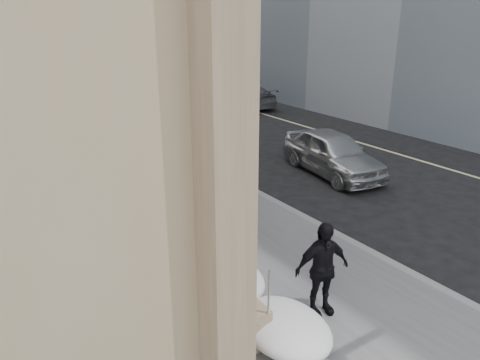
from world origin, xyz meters
The scene contains 14 objects.
ground centered at (0.00, 0.00, 0.00)m, with size 140.00×140.00×0.00m, color black.
sidewalk centered at (0.00, 10.00, 0.06)m, with size 5.00×80.00×0.12m, color #4F4F52.
curb centered at (2.62, 10.00, 0.06)m, with size 0.24×80.00×0.12m, color slate.
lane_line centered at (10.50, 10.00, 0.01)m, with size 0.15×70.00×0.01m, color #BFB78C.
far_podium centered at (15.50, 10.00, 2.00)m, with size 2.00×80.00×4.00m, color #76624C.
streetlight_mid centered at (2.74, 14.00, 4.58)m, with size 1.71×0.24×8.00m.
streetlight_far centered at (2.74, 34.00, 4.58)m, with size 1.71×0.24×8.00m.
traffic_signal centered at (2.07, 22.00, 4.00)m, with size 4.10×0.22×6.00m.
snow_bank centered at (-1.42, 8.11, 0.47)m, with size 1.70×18.10×0.76m.
mounted_horse_left centered at (-0.77, 5.28, 1.29)m, with size 1.92×2.89×2.78m.
mounted_horse_right centered at (0.35, 3.95, 1.31)m, with size 2.10×2.28×2.76m.
pedestrian centered at (-0.25, -1.68, 1.12)m, with size 1.18×0.49×2.01m, color black.
car_silver centered at (6.28, 4.68, 0.83)m, with size 1.95×4.85×1.65m, color #B1B5B9.
car_grey centered at (10.83, 17.23, 0.69)m, with size 1.94×4.78×1.39m, color slate.
Camera 1 is at (-6.07, -7.51, 5.96)m, focal length 35.00 mm.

